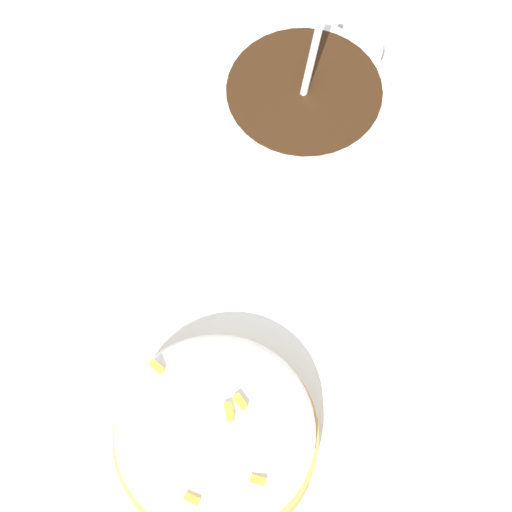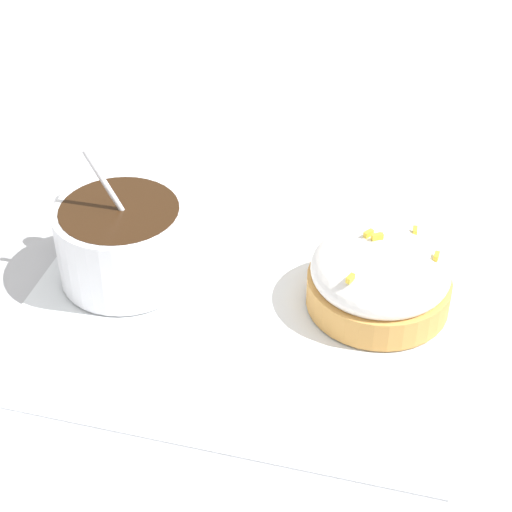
{
  "view_description": "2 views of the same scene",
  "coord_description": "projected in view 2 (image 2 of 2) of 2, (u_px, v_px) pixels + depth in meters",
  "views": [
    {
      "loc": [
        -0.18,
        -0.04,
        0.43
      ],
      "look_at": [
        0.0,
        0.0,
        0.03
      ],
      "focal_mm": 60.0,
      "sensor_mm": 36.0,
      "label": 1
    },
    {
      "loc": [
        -0.09,
        0.46,
        0.4
      ],
      "look_at": [
        -0.0,
        -0.0,
        0.03
      ],
      "focal_mm": 60.0,
      "sensor_mm": 36.0,
      "label": 2
    }
  ],
  "objects": [
    {
      "name": "ground_plane",
      "position": [
        251.0,
        291.0,
        0.62
      ],
      "size": [
        3.0,
        3.0,
        0.0
      ],
      "primitive_type": "plane",
      "color": "#B2B2B7"
    },
    {
      "name": "paper_napkin",
      "position": [
        251.0,
        290.0,
        0.62
      ],
      "size": [
        0.33,
        0.32,
        0.0
      ],
      "color": "white",
      "rests_on": "ground_plane"
    },
    {
      "name": "coffee_cup",
      "position": [
        122.0,
        237.0,
        0.61
      ],
      "size": [
        0.11,
        0.09,
        0.1
      ],
      "color": "white",
      "rests_on": "paper_napkin"
    },
    {
      "name": "frosted_pastry",
      "position": [
        379.0,
        279.0,
        0.59
      ],
      "size": [
        0.1,
        0.1,
        0.05
      ],
      "color": "#D19347",
      "rests_on": "paper_napkin"
    }
  ]
}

